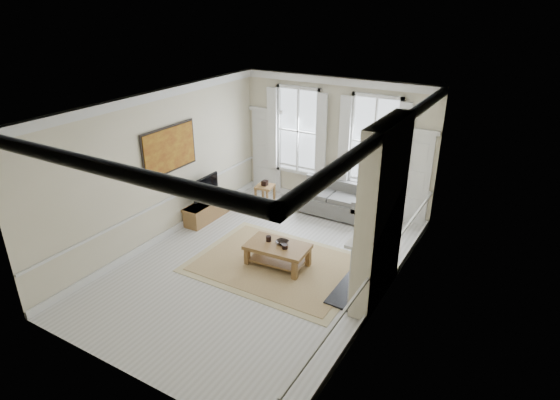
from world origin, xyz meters
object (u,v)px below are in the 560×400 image
Objects in this scene: tv_stand at (207,211)px; side_table at (265,189)px; sofa at (333,200)px; coffee_table at (278,248)px.

side_table is at bearing 63.25° from tv_stand.
side_table is at bearing -166.95° from sofa.
coffee_table is 2.83m from tv_stand.
coffee_table is (1.88, -2.51, -0.03)m from side_table.
coffee_table is at bearing -88.63° from sofa.
tv_stand is (-2.58, -1.95, -0.12)m from sofa.
sofa is 1.30× the size of coffee_table.
sofa is 3.24m from tv_stand.
side_table is 0.40× the size of coffee_table.
coffee_table is 1.01× the size of tv_stand.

